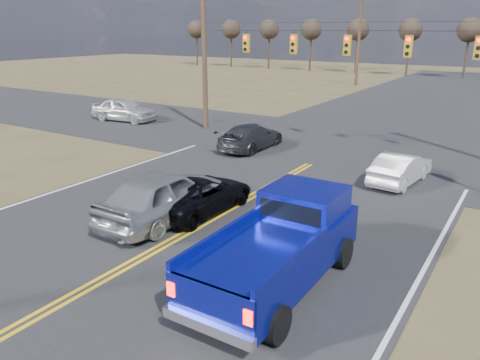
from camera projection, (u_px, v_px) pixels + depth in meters
The scene contains 12 objects.
ground at pixel (54, 307), 10.78m from camera, with size 160.00×160.00×0.00m, color brown.
road_main at pixel (267, 188), 18.79m from camera, with size 14.00×120.00×0.02m, color #28282B.
road_cross at pixel (340, 147), 25.19m from camera, with size 120.00×12.00×0.02m, color #28282B.
signal_gantry at pixel (355, 50), 23.19m from camera, with size 19.60×4.83×10.00m.
utility_poles at pixel (340, 47), 22.77m from camera, with size 19.60×58.32×10.00m.
treeline at pixel (396, 35), 30.60m from camera, with size 87.00×117.80×7.40m.
pickup_truck at pixel (281, 246), 11.46m from camera, with size 2.33×5.78×2.17m.
silver_suv at pixel (163, 195), 15.46m from camera, with size 2.05×5.09×1.73m, color gray.
black_suv at pixel (200, 194), 16.30m from camera, with size 2.01×4.36×1.21m, color black.
white_car_queue at pixel (400, 168), 19.24m from camera, with size 1.35×3.87×1.28m, color silver.
dgrey_car_queue at pixel (251, 137), 24.68m from camera, with size 1.85×4.56×1.32m, color #2D2D31.
cross_car_west at pixel (124, 109), 32.10m from camera, with size 4.64×1.87×1.58m, color silver.
Camera 1 is at (8.64, -5.55, 6.14)m, focal length 35.00 mm.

